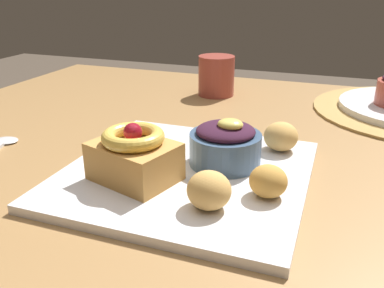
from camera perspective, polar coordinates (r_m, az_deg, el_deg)
The scene contains 8 objects.
dining_table at distance 0.63m, azimuth 7.32°, elevation -10.17°, with size 1.29×1.04×0.73m.
front_plate at distance 0.54m, azimuth -0.73°, elevation -4.09°, with size 0.31×0.31×0.01m, color white.
cake_slice at distance 0.51m, azimuth -8.02°, elevation -1.60°, with size 0.12×0.10×0.07m.
berry_ramekin at distance 0.54m, azimuth 4.64°, elevation -0.03°, with size 0.10×0.10×0.07m.
fritter_front at distance 0.47m, azimuth 10.52°, elevation -5.08°, with size 0.04×0.04×0.04m, color gold.
fritter_middle at distance 0.44m, azimuth 2.37°, elevation -6.42°, with size 0.05×0.05×0.04m, color tan.
fritter_back at distance 0.60m, azimuth 12.21°, elevation 1.03°, with size 0.05×0.05×0.04m, color tan.
coffee_mug at distance 0.92m, azimuth 3.39°, elevation 9.42°, with size 0.08×0.08×0.09m, color #993D33.
Camera 1 is at (0.11, -0.52, 0.98)m, focal length 38.51 mm.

